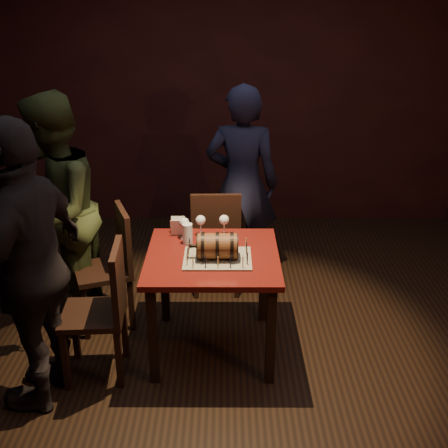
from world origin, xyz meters
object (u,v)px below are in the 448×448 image
object	(u,v)px
wine_glass_left	(184,224)
person_left_front	(31,268)
wine_glass_mid	(201,221)
pint_of_ale	(188,234)
chair_back	(216,237)
wine_glass_right	(224,221)
barrel_cake	(217,246)
chair_left_rear	(112,261)
person_back	(242,184)
pub_table	(213,269)
chair_left_front	(105,305)
person_left_rear	(55,213)

from	to	relation	value
wine_glass_left	person_left_front	bearing A→B (deg)	-137.69
wine_glass_mid	pint_of_ale	bearing A→B (deg)	-122.72
wine_glass_mid	chair_back	size ratio (longest dim) A/B	0.17
pint_of_ale	wine_glass_right	bearing A→B (deg)	29.19
chair_back	barrel_cake	bearing A→B (deg)	-88.43
chair_left_rear	wine_glass_right	bearing A→B (deg)	-2.69
chair_back	wine_glass_left	bearing A→B (deg)	-111.72
wine_glass_mid	person_left_front	distance (m)	1.26
person_back	pint_of_ale	bearing A→B (deg)	75.06
pub_table	chair_left_rear	size ratio (longest dim) A/B	0.97
person_left_front	chair_left_front	bearing A→B (deg)	134.79
wine_glass_mid	chair_left_front	xyz separation A→B (m)	(-0.61, -0.59, -0.34)
pub_table	person_left_front	xyz separation A→B (m)	(-1.05, -0.50, 0.26)
wine_glass_right	chair_left_front	size ratio (longest dim) A/B	0.17
pub_table	pint_of_ale	bearing A→B (deg)	135.35
barrel_cake	person_left_rear	bearing A→B (deg)	157.44
barrel_cake	person_back	xyz separation A→B (m)	(0.20, 1.23, 0.01)
chair_back	person_left_rear	bearing A→B (deg)	-162.37
barrel_cake	chair_back	bearing A→B (deg)	91.57
pint_of_ale	person_back	bearing A→B (deg)	67.43
pub_table	person_left_rear	size ratio (longest dim) A/B	0.51
pub_table	wine_glass_mid	bearing A→B (deg)	106.34
barrel_cake	pub_table	bearing A→B (deg)	115.63
person_left_rear	pub_table	bearing A→B (deg)	70.36
pint_of_ale	person_left_front	world-z (taller)	person_left_front
pub_table	wine_glass_mid	size ratio (longest dim) A/B	5.59
wine_glass_right	person_left_rear	distance (m)	1.26
pub_table	chair_left_rear	xyz separation A→B (m)	(-0.77, 0.36, -0.12)
pint_of_ale	person_left_rear	bearing A→B (deg)	165.65
wine_glass_left	chair_left_rear	bearing A→B (deg)	170.28
pub_table	wine_glass_left	xyz separation A→B (m)	(-0.21, 0.26, 0.23)
chair_left_rear	chair_left_front	bearing A→B (deg)	-83.88
pub_table	chair_back	world-z (taller)	chair_back
wine_glass_left	person_back	xyz separation A→B (m)	(0.44, 0.90, -0.01)
wine_glass_mid	person_left_rear	bearing A→B (deg)	173.74
wine_glass_right	chair_back	size ratio (longest dim) A/B	0.17
chair_left_front	person_left_front	size ratio (longest dim) A/B	0.51
pub_table	chair_left_front	bearing A→B (deg)	-158.19
wine_glass_left	wine_glass_right	world-z (taller)	same
pub_table	wine_glass_left	size ratio (longest dim) A/B	5.59
wine_glass_mid	person_back	world-z (taller)	person_back
wine_glass_left	chair_left_rear	xyz separation A→B (m)	(-0.56, 0.10, -0.35)
pub_table	wine_glass_right	size ratio (longest dim) A/B	5.59
wine_glass_left	pint_of_ale	size ratio (longest dim) A/B	1.07
person_back	wine_glass_right	bearing A→B (deg)	87.35
pub_table	chair_left_rear	bearing A→B (deg)	154.83
pint_of_ale	chair_left_rear	distance (m)	0.68
wine_glass_mid	chair_back	xyz separation A→B (m)	(0.10, 0.50, -0.34)
pint_of_ale	person_back	size ratio (longest dim) A/B	0.09
wine_glass_left	person_left_front	xyz separation A→B (m)	(-0.84, -0.77, 0.04)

